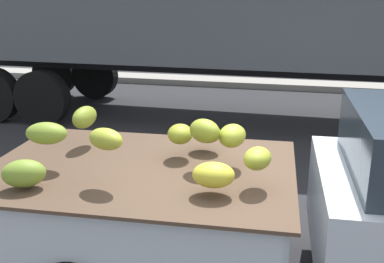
% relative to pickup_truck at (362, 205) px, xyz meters
% --- Properties ---
extents(curb_strip, '(80.00, 0.80, 0.16)m').
position_rel_pickup_truck_xyz_m(curb_strip, '(-0.69, 8.79, -0.80)').
color(curb_strip, gray).
rests_on(curb_strip, ground).
extents(pickup_truck, '(4.84, 2.05, 1.70)m').
position_rel_pickup_truck_xyz_m(pickup_truck, '(0.00, 0.00, 0.00)').
color(pickup_truck, silver).
rests_on(pickup_truck, ground).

